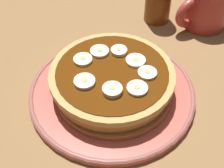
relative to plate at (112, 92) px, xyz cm
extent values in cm
cube|color=olive|center=(0.00, 0.00, -2.28)|extent=(140.00, 140.00, 3.00)
cylinder|color=#CC594C|center=(0.00, 0.00, -0.17)|extent=(27.73, 27.73, 1.21)
torus|color=#965750|center=(0.00, 0.00, 0.25)|extent=(27.75, 27.75, 0.85)
cylinder|color=#A86339|center=(0.13, 0.59, 0.96)|extent=(19.19, 19.19, 1.07)
cylinder|color=#AB7B3F|center=(-0.37, -0.39, 2.03)|extent=(19.00, 19.00, 1.07)
cylinder|color=#B07A35|center=(-0.31, 0.22, 3.10)|extent=(19.48, 19.48, 1.07)
cylinder|color=tan|center=(0.08, 0.00, 4.17)|extent=(20.12, 20.12, 1.07)
cylinder|color=#592B0A|center=(0.00, 0.00, 4.78)|extent=(17.96, 17.96, 0.16)
cylinder|color=#FCE1C3|center=(-3.35, -3.37, 5.09)|extent=(2.74, 2.74, 0.78)
cylinder|color=tan|center=(-3.35, -3.37, 5.52)|extent=(0.77, 0.77, 0.08)
cylinder|color=beige|center=(2.16, 3.72, 5.18)|extent=(3.04, 3.04, 0.96)
cylinder|color=tan|center=(2.16, 3.72, 5.69)|extent=(0.85, 0.85, 0.08)
cylinder|color=#F4ECC1|center=(-4.45, 3.30, 5.01)|extent=(3.03, 3.03, 0.61)
cylinder|color=tan|center=(-4.45, 3.30, 5.35)|extent=(0.85, 0.85, 0.08)
cylinder|color=#EDF1B8|center=(2.79, -4.56, 5.03)|extent=(3.09, 3.09, 0.66)
cylinder|color=tan|center=(2.79, -4.56, 5.40)|extent=(0.87, 0.87, 0.08)
cylinder|color=beige|center=(-1.26, 5.24, 5.02)|extent=(3.21, 3.21, 0.65)
cylinder|color=tan|center=(-1.26, 5.24, 5.39)|extent=(0.90, 0.90, 0.08)
cylinder|color=beige|center=(4.86, -0.01, 5.07)|extent=(3.31, 3.31, 0.73)
cylinder|color=tan|center=(4.86, -0.01, 5.47)|extent=(0.93, 0.93, 0.08)
cylinder|color=#EFE6C6|center=(-0.53, -4.95, 5.03)|extent=(3.16, 3.16, 0.65)
cylinder|color=tan|center=(-0.53, -4.95, 5.39)|extent=(0.88, 0.88, 0.08)
cylinder|color=#FAE3C4|center=(-4.46, -0.14, 5.00)|extent=(3.25, 3.25, 0.61)
cylinder|color=tan|center=(-4.46, -0.14, 5.34)|extent=(0.91, 0.91, 0.08)
cylinder|color=#B23833|center=(-27.02, -7.60, 3.52)|extent=(8.97, 8.97, 8.59)
torus|color=#B23833|center=(-22.31, -7.60, 3.52)|extent=(6.43, 1.62, 6.43)
camera|label=1|loc=(18.85, 31.71, 40.91)|focal=52.53mm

